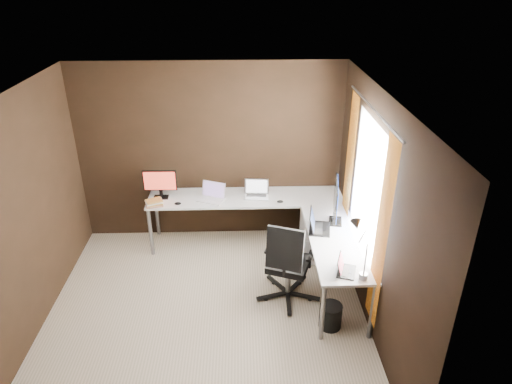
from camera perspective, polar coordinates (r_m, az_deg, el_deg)
room at (r=4.70m, az=-2.74°, el=-2.70°), size 3.60×3.60×2.50m
desk at (r=5.86m, az=2.38°, el=-3.05°), size 2.65×2.25×0.73m
drawer_pedestal at (r=6.21m, az=7.67°, el=-5.46°), size 0.42×0.50×0.60m
monitor_left at (r=6.24m, az=-11.92°, el=1.19°), size 0.45×0.13×0.39m
monitor_right at (r=5.57m, az=9.94°, el=-1.06°), size 0.20×0.63×0.52m
laptop_white at (r=6.16m, az=-5.51°, el=-0.48°), size 0.40×0.35×0.22m
laptop_silver at (r=6.22m, az=0.06°, el=-0.07°), size 0.35×0.26×0.22m
laptop_black_big at (r=5.50m, az=7.63°, el=-4.16°), size 0.31×0.39×0.23m
laptop_black_small at (r=4.84m, az=10.97°, el=-9.38°), size 0.25×0.30×0.17m
book_stack at (r=6.14m, az=-12.60°, el=-1.32°), size 0.26×0.24×0.07m
mouse_left at (r=6.09m, az=-9.75°, el=-1.43°), size 0.09×0.06×0.04m
mouse_corner at (r=6.07m, az=3.04°, el=-1.20°), size 0.09×0.07×0.03m
desk_lamp at (r=4.61m, az=12.77°, el=-6.03°), size 0.20×0.24×0.65m
office_chair at (r=5.43m, az=3.97°, el=-10.49°), size 0.59×0.62×1.05m
wastebasket at (r=5.21m, az=9.29°, el=-15.04°), size 0.31×0.31×0.28m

